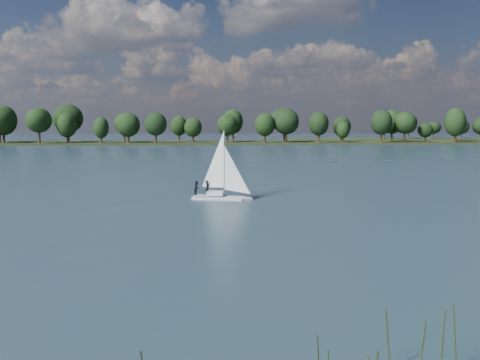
{
  "coord_description": "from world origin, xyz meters",
  "views": [
    {
      "loc": [
        6.94,
        -22.78,
        8.37
      ],
      "look_at": [
        10.07,
        33.12,
        2.5
      ],
      "focal_mm": 40.0,
      "sensor_mm": 36.0,
      "label": 1
    }
  ],
  "objects": [
    {
      "name": "ground",
      "position": [
        0.0,
        100.0,
        0.0
      ],
      "size": [
        700.0,
        700.0,
        0.0
      ],
      "primitive_type": "plane",
      "color": "#233342",
      "rests_on": "ground"
    },
    {
      "name": "treeline",
      "position": [
        -0.83,
        208.65,
        8.27
      ],
      "size": [
        562.89,
        73.81,
        18.76
      ],
      "color": "black",
      "rests_on": "ground"
    },
    {
      "name": "sailboat",
      "position": [
        7.85,
        36.24,
        2.26
      ],
      "size": [
        6.39,
        3.26,
        8.1
      ],
      "rotation": [
        0.0,
        0.0,
        -0.26
      ],
      "color": "silver",
      "rests_on": "ground"
    },
    {
      "name": "far_shore",
      "position": [
        0.0,
        212.0,
        0.0
      ],
      "size": [
        660.0,
        40.0,
        1.5
      ],
      "primitive_type": "cube",
      "color": "black",
      "rests_on": "ground"
    }
  ]
}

